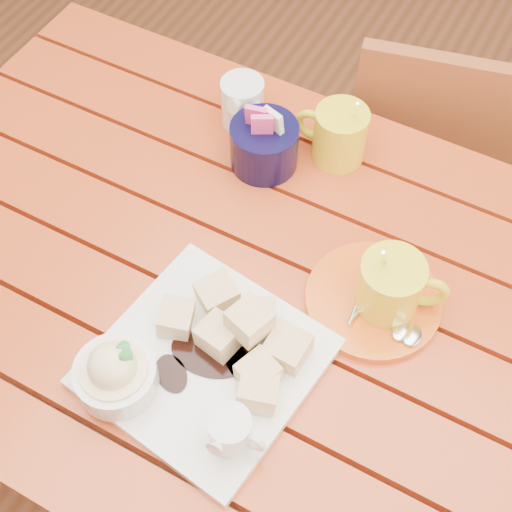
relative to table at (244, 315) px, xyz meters
The scene contains 9 objects.
ground 0.64m from the table, 90.00° to the right, with size 5.00×5.00×0.00m, color brown.
table is the anchor object (origin of this frame).
dessert_plate 0.21m from the table, 86.64° to the right, with size 0.30×0.30×0.11m.
coffee_mug_left 0.32m from the table, 86.42° to the left, with size 0.12×0.08×0.14m.
coffee_mug_right 0.26m from the table, 15.86° to the left, with size 0.12×0.09×0.15m.
cream_pitcher 0.35m from the table, 118.69° to the left, with size 0.10×0.09×0.09m.
sugar_caddy 0.27m from the table, 110.30° to the left, with size 0.11×0.11×0.12m.
orange_saucer 0.22m from the table, 15.97° to the left, with size 0.19×0.19×0.02m.
chair_far 0.63m from the table, 75.40° to the left, with size 0.48×0.48×0.85m.
Camera 1 is at (0.27, -0.47, 1.63)m, focal length 50.00 mm.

